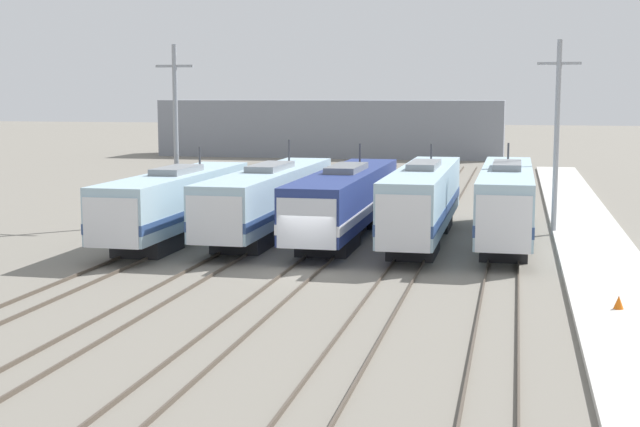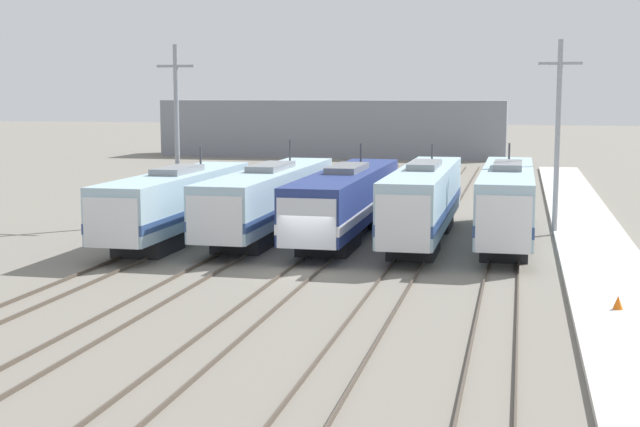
% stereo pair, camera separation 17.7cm
% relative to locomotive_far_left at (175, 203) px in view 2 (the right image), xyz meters
% --- Properties ---
extents(ground_plane, '(400.00, 400.00, 0.00)m').
position_rel_locomotive_far_left_xyz_m(ground_plane, '(8.88, -6.62, -2.11)').
color(ground_plane, slate).
extents(rail_pair_far_left, '(1.50, 120.00, 0.15)m').
position_rel_locomotive_far_left_xyz_m(rail_pair_far_left, '(0.00, -6.62, -2.03)').
color(rail_pair_far_left, '#4C4238').
rests_on(rail_pair_far_left, ground_plane).
extents(rail_pair_center_left, '(1.51, 120.00, 0.15)m').
position_rel_locomotive_far_left_xyz_m(rail_pair_center_left, '(4.44, -6.62, -2.03)').
color(rail_pair_center_left, '#4C4238').
rests_on(rail_pair_center_left, ground_plane).
extents(rail_pair_center, '(1.51, 120.00, 0.15)m').
position_rel_locomotive_far_left_xyz_m(rail_pair_center, '(8.88, -6.62, -2.03)').
color(rail_pair_center, '#4C4238').
rests_on(rail_pair_center, ground_plane).
extents(rail_pair_center_right, '(1.51, 120.00, 0.15)m').
position_rel_locomotive_far_left_xyz_m(rail_pair_center_right, '(13.33, -6.62, -2.03)').
color(rail_pair_center_right, '#4C4238').
rests_on(rail_pair_center_right, ground_plane).
extents(rail_pair_far_right, '(1.50, 120.00, 0.15)m').
position_rel_locomotive_far_left_xyz_m(rail_pair_far_right, '(17.77, -6.62, -2.03)').
color(rail_pair_far_right, '#4C4238').
rests_on(rail_pair_far_right, ground_plane).
extents(locomotive_far_left, '(3.03, 16.73, 4.98)m').
position_rel_locomotive_far_left_xyz_m(locomotive_far_left, '(0.00, 0.00, 0.00)').
color(locomotive_far_left, '#232326').
rests_on(locomotive_far_left, ground_plane).
extents(locomotive_center_left, '(3.06, 19.70, 5.25)m').
position_rel_locomotive_far_left_xyz_m(locomotive_center_left, '(4.44, 3.13, -0.00)').
color(locomotive_center_left, '#232326').
rests_on(locomotive_center_left, ground_plane).
extents(locomotive_center, '(3.10, 19.79, 5.06)m').
position_rel_locomotive_far_left_xyz_m(locomotive_center, '(8.88, 3.21, -0.00)').
color(locomotive_center, black).
rests_on(locomotive_center, ground_plane).
extents(locomotive_center_right, '(2.77, 18.25, 5.15)m').
position_rel_locomotive_far_left_xyz_m(locomotive_center_right, '(13.33, 2.59, 0.14)').
color(locomotive_center_right, '#232326').
rests_on(locomotive_center_right, ground_plane).
extents(locomotive_far_right, '(2.75, 18.32, 5.21)m').
position_rel_locomotive_far_left_xyz_m(locomotive_far_right, '(17.77, 3.32, 0.14)').
color(locomotive_far_right, '#232326').
rests_on(locomotive_far_right, ground_plane).
extents(catenary_tower_left, '(2.42, 0.30, 11.10)m').
position_rel_locomotive_far_left_xyz_m(catenary_tower_left, '(-2.59, 6.96, 3.69)').
color(catenary_tower_left, gray).
rests_on(catenary_tower_left, ground_plane).
extents(catenary_tower_right, '(2.42, 0.30, 11.10)m').
position_rel_locomotive_far_left_xyz_m(catenary_tower_right, '(20.45, 6.96, 3.69)').
color(catenary_tower_right, gray).
rests_on(catenary_tower_right, ground_plane).
extents(platform, '(4.00, 120.00, 0.25)m').
position_rel_locomotive_far_left_xyz_m(platform, '(22.40, -6.62, -1.98)').
color(platform, beige).
rests_on(platform, ground_plane).
extents(traffic_cone, '(0.37, 0.37, 0.50)m').
position_rel_locomotive_far_left_xyz_m(traffic_cone, '(22.06, -12.08, -1.61)').
color(traffic_cone, orange).
rests_on(traffic_cone, platform).
extents(depot_building, '(44.18, 9.11, 7.25)m').
position_rel_locomotive_far_left_xyz_m(depot_building, '(-5.41, 68.06, 1.52)').
color(depot_building, gray).
rests_on(depot_building, ground_plane).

